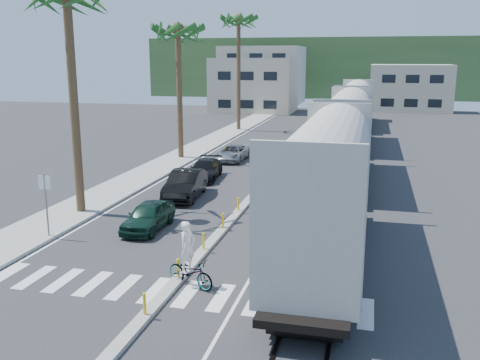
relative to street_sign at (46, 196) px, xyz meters
name	(u,v)px	position (x,y,z in m)	size (l,w,h in m)	color
ground	(188,270)	(7.30, -2.00, -1.97)	(140.00, 140.00, 0.00)	#28282B
sidewalk	(191,152)	(-1.20, 23.00, -1.90)	(3.00, 90.00, 0.15)	gray
rails	(351,153)	(12.30, 26.00, -1.94)	(1.56, 100.00, 0.06)	black
median	(278,167)	(7.30, 17.96, -1.88)	(0.45, 60.00, 0.85)	gray
crosswalk	(169,292)	(7.30, -4.00, -1.97)	(14.00, 2.20, 0.01)	silver
lane_markings	(263,156)	(5.15, 23.00, -1.97)	(9.42, 90.00, 0.01)	silver
freight_train	(350,127)	(12.30, 20.53, 0.93)	(3.00, 60.94, 5.85)	#AEACA0
palm_trees	(183,20)	(-0.80, 20.70, 8.84)	(3.50, 37.20, 13.75)	brown
street_sign	(46,196)	(0.00, 0.00, 0.00)	(0.60, 0.08, 3.00)	slate
buildings	(294,80)	(0.89, 69.66, 2.39)	(38.00, 27.00, 10.00)	#B9AB93
hillside	(343,68)	(7.30, 98.00, 4.03)	(80.00, 20.00, 12.00)	#385628
car_lead	(148,216)	(3.82, 2.34, -1.31)	(1.59, 3.92, 1.33)	black
car_second	(185,184)	(3.54, 8.35, -1.18)	(2.13, 4.97, 1.59)	black
car_third	(205,170)	(3.15, 13.34, -1.32)	(2.25, 4.65, 1.30)	black
car_rear	(232,153)	(3.25, 20.18, -1.37)	(2.08, 4.38, 1.21)	#939597
cyclist	(190,266)	(7.88, -3.35, -1.22)	(2.18, 2.54, 2.40)	#9EA0A5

